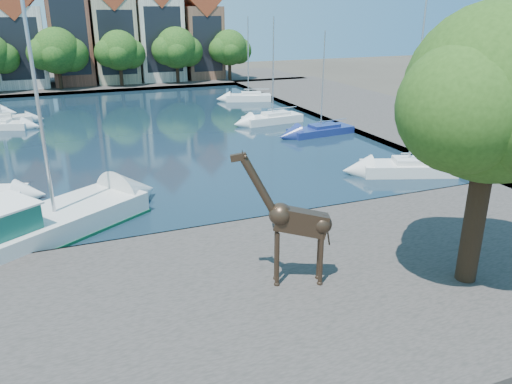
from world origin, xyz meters
TOP-DOWN VIEW (x-y plane):
  - ground at (0.00, 0.00)m, footprint 160.00×160.00m
  - water_basin at (0.00, 24.00)m, footprint 38.00×50.00m
  - near_quay at (0.00, -7.00)m, footprint 50.00×14.00m
  - far_quay at (0.00, 56.00)m, footprint 60.00×16.00m
  - right_quay at (25.00, 24.00)m, footprint 14.00×52.00m
  - plane_tree at (7.62, -9.01)m, footprint 8.32×6.40m
  - townhouse_west_inner at (-10.50, 55.99)m, footprint 6.43×9.18m
  - townhouse_center at (-4.00, 55.99)m, footprint 5.44×9.18m
  - townhouse_east_inner at (2.00, 55.99)m, footprint 5.94×9.18m
  - townhouse_east_mid at (8.50, 55.99)m, footprint 6.43×9.18m
  - townhouse_east_end at (15.00, 55.99)m, footprint 5.44×9.18m
  - far_tree_mid_west at (-5.89, 50.49)m, footprint 7.80×6.00m
  - far_tree_mid_east at (2.10, 50.49)m, footprint 7.02×5.40m
  - far_tree_east at (10.11, 50.49)m, footprint 7.54×5.80m
  - far_tree_far_east at (18.09, 50.49)m, footprint 6.76×5.20m
  - giraffe_statue at (0.90, -6.62)m, footprint 3.65×1.62m
  - motorsailer at (-9.22, 1.78)m, footprint 12.05×9.59m
  - sailboat_left_c at (-12.00, 29.45)m, footprint 5.27×3.31m
  - sailboat_left_d at (-12.00, 31.17)m, footprint 5.44×2.45m
  - sailboat_right_a at (14.80, 4.00)m, footprint 6.61×4.18m
  - sailboat_right_b at (14.83, 16.33)m, footprint 6.20×2.78m
  - sailboat_right_c at (12.74, 22.32)m, footprint 6.10×2.73m
  - sailboat_right_d at (15.00, 34.89)m, footprint 5.74×3.44m

SIDE VIEW (x-z plane):
  - ground at x=0.00m, z-range 0.00..0.00m
  - water_basin at x=0.00m, z-range 0.00..0.08m
  - near_quay at x=0.00m, z-range 0.00..0.50m
  - far_quay at x=0.00m, z-range 0.00..0.50m
  - right_quay at x=25.00m, z-range 0.00..0.50m
  - sailboat_right_b at x=14.83m, z-range -3.90..5.01m
  - sailboat_left_c at x=-12.00m, z-range -3.44..4.56m
  - sailboat_right_c at x=12.74m, z-range -4.32..5.63m
  - sailboat_right_d at x=15.00m, z-range -4.22..5.58m
  - sailboat_left_d at x=-12.00m, z-range -4.48..5.87m
  - sailboat_right_a at x=14.80m, z-range -5.21..6.63m
  - motorsailer at x=-9.22m, z-range -5.06..7.07m
  - giraffe_statue at x=0.90m, z-range 0.45..5.81m
  - far_tree_far_east at x=18.09m, z-range 1.40..8.76m
  - far_tree_mid_east at x=2.10m, z-range 1.37..8.89m
  - far_tree_east at x=10.11m, z-range 1.32..9.16m
  - far_tree_mid_west at x=-5.89m, z-range 1.29..9.29m
  - townhouse_east_end at x=15.00m, z-range -0.11..14.32m
  - townhouse_west_inner at x=-10.50m, z-range -0.22..14.92m
  - plane_tree at x=7.62m, z-range 2.36..12.98m
  - townhouse_east_inner at x=2.00m, z-range -0.16..15.63m
  - townhouse_east_mid at x=8.50m, z-range -0.22..16.43m
  - townhouse_center at x=-4.00m, z-range -0.10..16.83m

